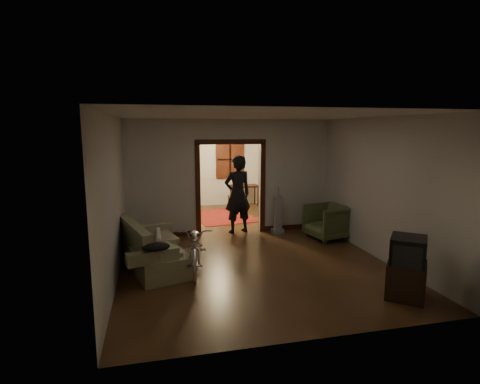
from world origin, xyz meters
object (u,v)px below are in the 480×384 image
object	(u,v)px
bicycle	(196,247)
desk	(244,196)
sofa	(153,245)
person	(238,195)
locker	(174,182)
armchair	(328,222)

from	to	relation	value
bicycle	desk	size ratio (longest dim) A/B	1.80
sofa	person	bearing A→B (deg)	27.32
person	desk	xyz separation A→B (m)	(0.95, 3.17, -0.62)
locker	sofa	bearing A→B (deg)	-95.29
armchair	person	world-z (taller)	person
locker	armchair	bearing A→B (deg)	-47.81
bicycle	desk	bearing A→B (deg)	74.68
locker	person	bearing A→B (deg)	-62.87
person	desk	size ratio (longest dim) A/B	2.07
person	locker	world-z (taller)	person
locker	bicycle	bearing A→B (deg)	-86.66
armchair	desk	xyz separation A→B (m)	(-1.00, 4.17, -0.06)
person	sofa	bearing A→B (deg)	29.84
sofa	locker	world-z (taller)	locker
sofa	desk	xyz separation A→B (m)	(3.01, 5.16, -0.09)
armchair	person	xyz separation A→B (m)	(-1.95, 1.00, 0.56)
bicycle	armchair	size ratio (longest dim) A/B	1.87
bicycle	person	size ratio (longest dim) A/B	0.87
sofa	bicycle	xyz separation A→B (m)	(0.76, -0.31, 0.00)
armchair	person	bearing A→B (deg)	-128.09
locker	desk	bearing A→B (deg)	6.41
bicycle	locker	size ratio (longest dim) A/B	0.93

